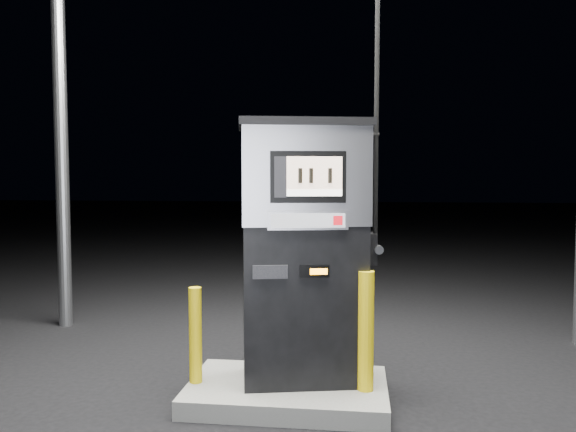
# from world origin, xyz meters

# --- Properties ---
(ground) EXTENTS (80.00, 80.00, 0.00)m
(ground) POSITION_xyz_m (0.00, 0.00, 0.00)
(ground) COLOR black
(ground) RESTS_ON ground
(pump_island) EXTENTS (1.60, 1.00, 0.15)m
(pump_island) POSITION_xyz_m (0.00, 0.00, 0.07)
(pump_island) COLOR #5F5F5B
(pump_island) RESTS_ON ground
(fuel_dispenser) EXTENTS (1.22, 0.83, 4.39)m
(fuel_dispenser) POSITION_xyz_m (0.13, 0.10, 1.24)
(fuel_dispenser) COLOR black
(fuel_dispenser) RESTS_ON pump_island
(bollard_left) EXTENTS (0.11, 0.11, 0.78)m
(bollard_left) POSITION_xyz_m (-0.74, -0.08, 0.54)
(bollard_left) COLOR #DFBF0C
(bollard_left) RESTS_ON pump_island
(bollard_right) EXTENTS (0.14, 0.14, 0.94)m
(bollard_right) POSITION_xyz_m (0.63, -0.08, 0.62)
(bollard_right) COLOR #DFBF0C
(bollard_right) RESTS_ON pump_island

